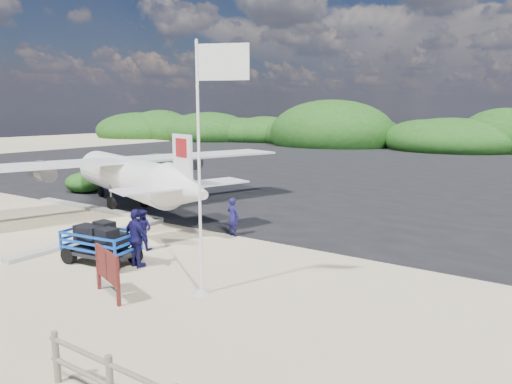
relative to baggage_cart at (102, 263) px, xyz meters
The scene contains 10 objects.
ground 1.90m from the baggage_cart, ahead, with size 160.00×160.00×0.00m, color beige.
asphalt_apron 30.24m from the baggage_cart, 86.40° to the left, with size 90.00×50.00×0.04m, color #B2B2B2, non-canonical shape.
lagoon 7.30m from the baggage_cart, 166.69° to the left, with size 9.00×7.00×0.40m, color #B2B2B2, non-canonical shape.
vegetation_band 55.21m from the baggage_cart, 88.03° to the left, with size 124.00×8.00×4.40m, color #B2B2B2, non-canonical shape.
baggage_cart is the anchor object (origin of this frame).
flagpole 4.40m from the baggage_cart, ahead, with size 1.34×0.56×6.71m, color white, non-canonical shape.
signboard 3.02m from the baggage_cart, 34.82° to the right, with size 1.65×0.16×1.36m, color maroon, non-canonical shape.
crew_a 5.42m from the baggage_cart, 72.68° to the left, with size 0.57×0.37×1.56m, color #161348.
crew_b 1.98m from the baggage_cart, 90.90° to the left, with size 0.72×0.56×1.48m, color #161348.
crew_c 1.63m from the baggage_cart, 17.42° to the left, with size 1.12×0.47×1.91m, color #161348.
Camera 1 is at (10.30, -9.39, 4.92)m, focal length 32.00 mm.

